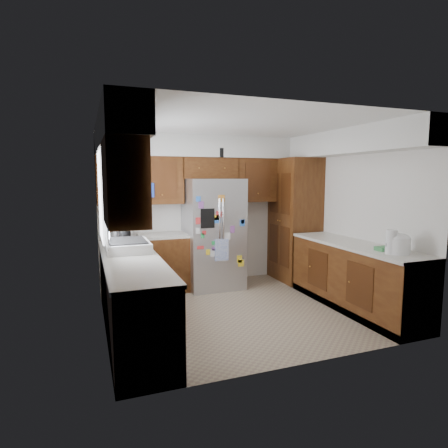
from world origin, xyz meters
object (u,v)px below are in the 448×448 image
Objects in this scene: pantry at (294,220)px; paper_towel at (391,242)px; fridge at (213,234)px; rice_cooker at (398,243)px.

pantry is 7.40× the size of paper_towel.
fridge is at bearing 120.43° from paper_towel.
pantry is 2.34m from paper_towel.
fridge reaches higher than paper_towel.
rice_cooker is 0.09m from paper_towel.
rice_cooker is (1.50, -2.40, 0.15)m from fridge.
pantry reaches higher than paper_towel.
rice_cooker is at bearing -90.01° from pantry.
rice_cooker is 1.00× the size of paper_towel.
fridge is 2.78m from paper_towel.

